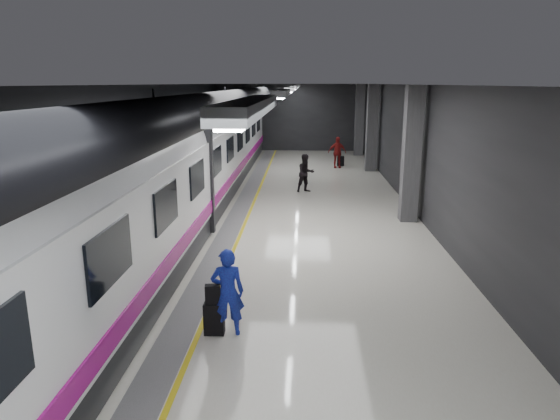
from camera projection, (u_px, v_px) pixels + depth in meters
ground at (271, 236)px, 15.34m from camera, size 40.00×40.00×0.00m
platform_hall at (263, 117)px, 15.40m from camera, size 10.02×40.02×4.51m
train at (163, 168)px, 14.98m from camera, size 3.05×38.00×4.05m
traveler_main at (228, 292)px, 9.14m from camera, size 0.66×0.47×1.67m
suitcase_main at (214, 319)px, 9.28m from camera, size 0.38×0.24×0.61m
shoulder_bag at (213, 294)px, 9.14m from camera, size 0.30×0.19×0.37m
traveler_far_a at (306, 173)px, 21.28m from camera, size 0.98×0.90×1.63m
traveler_far_b at (337, 152)px, 27.38m from camera, size 1.05×0.54×1.71m
suitcase_far at (341, 161)px, 28.19m from camera, size 0.38×0.25×0.55m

